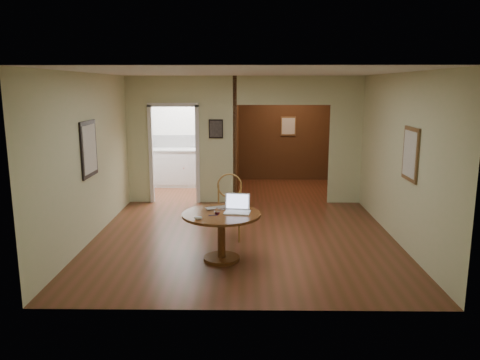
{
  "coord_description": "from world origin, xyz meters",
  "views": [
    {
      "loc": [
        0.04,
        -7.39,
        2.49
      ],
      "look_at": [
        -0.05,
        -0.2,
        1.04
      ],
      "focal_mm": 35.0,
      "sensor_mm": 36.0,
      "label": 1
    }
  ],
  "objects_px": {
    "dining_table": "(221,225)",
    "closed_laptop": "(218,209)",
    "chair": "(229,203)",
    "open_laptop": "(237,207)"
  },
  "relations": [
    {
      "from": "dining_table",
      "to": "chair",
      "type": "bearing_deg",
      "value": 85.5
    },
    {
      "from": "dining_table",
      "to": "closed_laptop",
      "type": "bearing_deg",
      "value": 105.39
    },
    {
      "from": "dining_table",
      "to": "chair",
      "type": "distance_m",
      "value": 1.02
    },
    {
      "from": "dining_table",
      "to": "open_laptop",
      "type": "xyz_separation_m",
      "value": [
        0.23,
        0.08,
        0.25
      ]
    },
    {
      "from": "dining_table",
      "to": "chair",
      "type": "relative_size",
      "value": 1.05
    },
    {
      "from": "dining_table",
      "to": "open_laptop",
      "type": "relative_size",
      "value": 2.86
    },
    {
      "from": "dining_table",
      "to": "closed_laptop",
      "type": "height_order",
      "value": "closed_laptop"
    },
    {
      "from": "chair",
      "to": "closed_laptop",
      "type": "distance_m",
      "value": 0.84
    },
    {
      "from": "closed_laptop",
      "to": "chair",
      "type": "bearing_deg",
      "value": 58.36
    },
    {
      "from": "closed_laptop",
      "to": "dining_table",
      "type": "bearing_deg",
      "value": -97.09
    }
  ]
}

